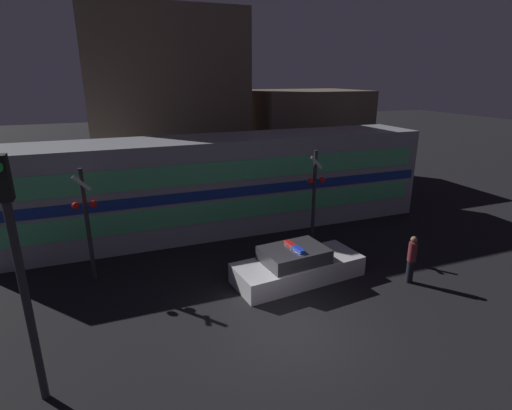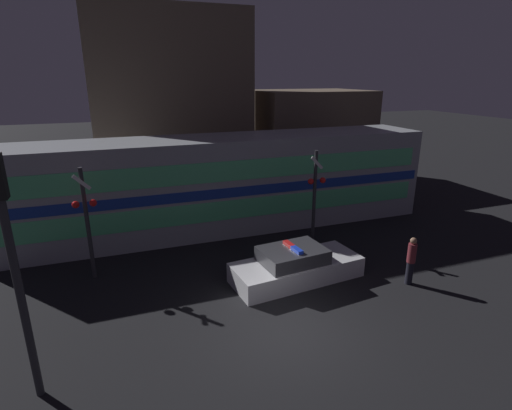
# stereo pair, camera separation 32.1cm
# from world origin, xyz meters

# --- Properties ---
(ground_plane) EXTENTS (120.00, 120.00, 0.00)m
(ground_plane) POSITION_xyz_m (0.00, 0.00, 0.00)
(ground_plane) COLOR black
(train) EXTENTS (19.76, 3.19, 4.37)m
(train) POSITION_xyz_m (0.73, 8.58, 2.19)
(train) COLOR #999EA5
(train) RESTS_ON ground_plane
(police_car) EXTENTS (4.86, 2.29, 1.35)m
(police_car) POSITION_xyz_m (1.63, 2.64, 0.50)
(police_car) COLOR silver
(police_car) RESTS_ON ground_plane
(pedestrian) EXTENTS (0.30, 0.30, 1.75)m
(pedestrian) POSITION_xyz_m (5.26, 0.96, 0.90)
(pedestrian) COLOR black
(pedestrian) RESTS_ON ground_plane
(crossing_signal_near) EXTENTS (0.81, 0.35, 4.13)m
(crossing_signal_near) POSITION_xyz_m (3.71, 5.23, 2.31)
(crossing_signal_near) COLOR #2D2D33
(crossing_signal_near) RESTS_ON ground_plane
(crossing_signal_far) EXTENTS (0.81, 0.35, 4.10)m
(crossing_signal_far) POSITION_xyz_m (-5.21, 5.25, 2.30)
(crossing_signal_far) COLOR #2D2D33
(crossing_signal_far) RESTS_ON ground_plane
(traffic_light_corner) EXTENTS (0.30, 0.46, 5.64)m
(traffic_light_corner) POSITION_xyz_m (-6.29, -0.32, 3.48)
(traffic_light_corner) COLOR #2D2D33
(traffic_light_corner) RESTS_ON ground_plane
(building_left) EXTENTS (8.80, 4.96, 10.59)m
(building_left) POSITION_xyz_m (-0.56, 15.51, 5.30)
(building_left) COLOR brown
(building_left) RESTS_ON ground_plane
(building_center) EXTENTS (7.49, 5.64, 6.09)m
(building_center) POSITION_xyz_m (8.84, 15.87, 3.05)
(building_center) COLOR brown
(building_center) RESTS_ON ground_plane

